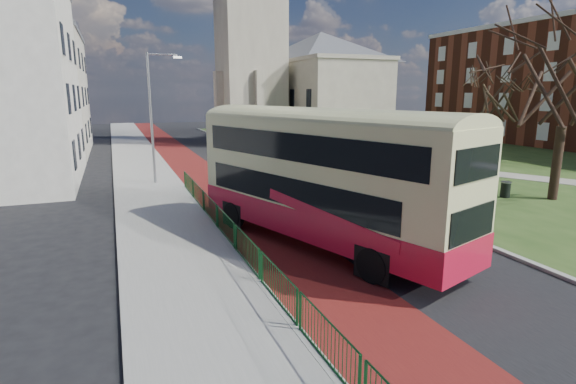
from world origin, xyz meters
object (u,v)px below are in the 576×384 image
winter_tree_near (570,65)px  winter_tree_far (497,90)px  bus (321,172)px  litter_bin (505,189)px  streetlamp (153,112)px

winter_tree_near → winter_tree_far: 15.55m
bus → litter_bin: size_ratio=13.78×
streetlamp → bus: streetlamp is taller
streetlamp → bus: (4.67, -14.41, -1.75)m
streetlamp → winter_tree_far: 28.35m
litter_bin → winter_tree_far: bearing=47.5°
bus → litter_bin: 13.61m
streetlamp → bus: bearing=-72.0°
winter_tree_near → winter_tree_far: size_ratio=1.19×
winter_tree_far → winter_tree_near: bearing=-123.7°
winter_tree_near → bus: bearing=-172.1°
winter_tree_near → litter_bin: bearing=147.9°
litter_bin → bus: bearing=-165.4°
winter_tree_far → bus: bearing=-147.6°
winter_tree_near → litter_bin: size_ratio=11.56×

